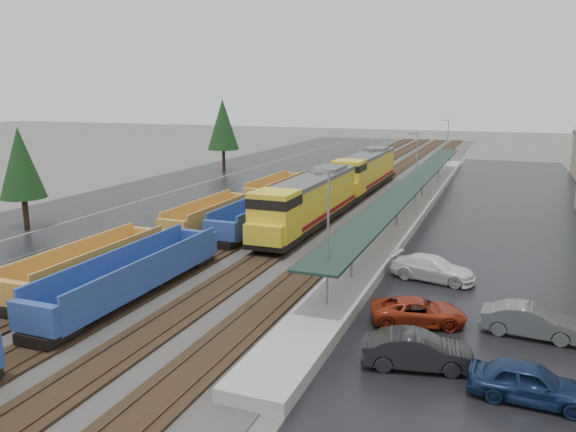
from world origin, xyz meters
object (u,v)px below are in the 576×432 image
(parked_car_east_d, at_px, (530,383))
(well_string_blue, at_px, (210,241))
(locomotive_lead, at_px, (308,202))
(parked_car_east_c, at_px, (433,269))
(parked_car_east_a, at_px, (418,351))
(parked_car_east_e, at_px, (531,321))
(well_string_yellow, at_px, (91,267))
(locomotive_trail, at_px, (365,171))
(parked_car_east_b, at_px, (418,312))

(parked_car_east_d, bearing_deg, well_string_blue, 61.18)
(locomotive_lead, xyz_separation_m, parked_car_east_c, (12.05, -9.86, -1.77))
(parked_car_east_a, height_order, parked_car_east_d, parked_car_east_a)
(parked_car_east_a, bearing_deg, well_string_blue, 43.02)
(locomotive_lead, xyz_separation_m, parked_car_east_e, (17.70, -16.84, -1.77))
(locomotive_lead, xyz_separation_m, well_string_yellow, (-8.00, -18.54, -1.40))
(locomotive_lead, distance_m, well_string_blue, 11.23)
(parked_car_east_a, distance_m, parked_car_east_c, 12.41)
(locomotive_trail, distance_m, parked_car_east_b, 40.31)
(parked_car_east_c, bearing_deg, parked_car_east_e, -130.65)
(well_string_yellow, bearing_deg, locomotive_trail, 78.56)
(well_string_yellow, height_order, parked_car_east_c, well_string_yellow)
(parked_car_east_b, xyz_separation_m, parked_car_east_e, (5.46, 0.52, 0.10))
(locomotive_trail, height_order, well_string_blue, locomotive_trail)
(parked_car_east_c, bearing_deg, parked_car_east_b, -168.15)
(parked_car_east_a, xyz_separation_m, parked_car_east_b, (-0.70, 4.87, -0.12))
(parked_car_east_b, height_order, parked_car_east_e, parked_car_east_e)
(parked_car_east_c, height_order, parked_car_east_e, same)
(parked_car_east_b, relative_size, parked_car_east_e, 1.04)
(parked_car_east_b, bearing_deg, locomotive_trail, 0.56)
(locomotive_trail, relative_size, parked_car_east_a, 4.37)
(locomotive_trail, bearing_deg, parked_car_east_e, -64.94)
(locomotive_trail, xyz_separation_m, parked_car_east_e, (17.70, -37.84, -1.77))
(parked_car_east_a, relative_size, parked_car_east_c, 0.90)
(well_string_blue, distance_m, parked_car_east_c, 16.07)
(parked_car_east_a, distance_m, parked_car_east_b, 4.93)
(well_string_yellow, height_order, well_string_blue, well_string_blue)
(locomotive_trail, relative_size, parked_car_east_d, 4.60)
(locomotive_lead, distance_m, parked_car_east_e, 24.49)
(locomotive_trail, distance_m, well_string_yellow, 40.36)
(parked_car_east_b, distance_m, parked_car_east_d, 8.00)
(well_string_yellow, xyz_separation_m, parked_car_east_b, (20.24, 1.18, -0.47))
(well_string_blue, xyz_separation_m, parked_car_east_b, (16.24, -6.95, -0.53))
(well_string_blue, bearing_deg, parked_car_east_b, -23.18)
(parked_car_east_a, bearing_deg, locomotive_lead, 18.14)
(locomotive_trail, height_order, parked_car_east_b, locomotive_trail)
(well_string_blue, relative_size, parked_car_east_e, 22.43)
(well_string_blue, height_order, parked_car_east_a, well_string_blue)
(parked_car_east_b, bearing_deg, parked_car_east_d, -156.32)
(locomotive_trail, bearing_deg, parked_car_east_a, -73.34)
(parked_car_east_b, bearing_deg, parked_car_east_a, 171.01)
(well_string_blue, bearing_deg, parked_car_east_e, -16.53)
(well_string_yellow, bearing_deg, parked_car_east_d, -10.84)
(parked_car_east_b, bearing_deg, parked_car_east_e, -101.73)
(locomotive_trail, bearing_deg, well_string_blue, -97.26)
(locomotive_lead, relative_size, parked_car_east_a, 4.37)
(well_string_yellow, distance_m, well_string_blue, 9.06)
(locomotive_trail, xyz_separation_m, well_string_yellow, (-8.00, -39.54, -1.40))
(well_string_yellow, bearing_deg, well_string_blue, 63.80)
(parked_car_east_b, distance_m, parked_car_east_e, 5.48)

